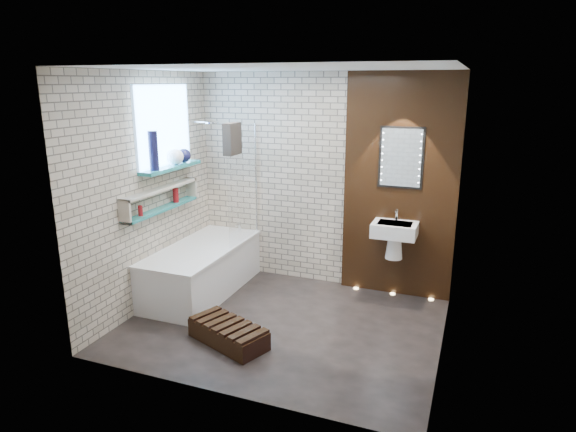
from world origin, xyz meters
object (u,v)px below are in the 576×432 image
at_px(led_mirror, 401,158).
at_px(walnut_step, 228,334).
at_px(bathtub, 202,269).
at_px(bath_screen, 243,184).
at_px(washbasin, 394,235).

distance_m(led_mirror, walnut_step, 2.70).
height_order(bathtub, walnut_step, bathtub).
xyz_separation_m(bath_screen, led_mirror, (1.82, 0.34, 0.37)).
relative_size(washbasin, led_mirror, 0.83).
xyz_separation_m(washbasin, led_mirror, (0.00, 0.16, 0.86)).
xyz_separation_m(washbasin, walnut_step, (-1.31, -1.62, -0.70)).
distance_m(washbasin, led_mirror, 0.88).
xyz_separation_m(bath_screen, walnut_step, (0.51, -1.43, -1.19)).
bearing_deg(bathtub, led_mirror, 19.78).
bearing_deg(led_mirror, bath_screen, -169.34).
bearing_deg(washbasin, bathtub, -163.99).
height_order(washbasin, walnut_step, washbasin).
bearing_deg(bath_screen, walnut_step, -70.39).
relative_size(bathtub, led_mirror, 2.49).
xyz_separation_m(bathtub, walnut_step, (0.87, -0.99, -0.20)).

